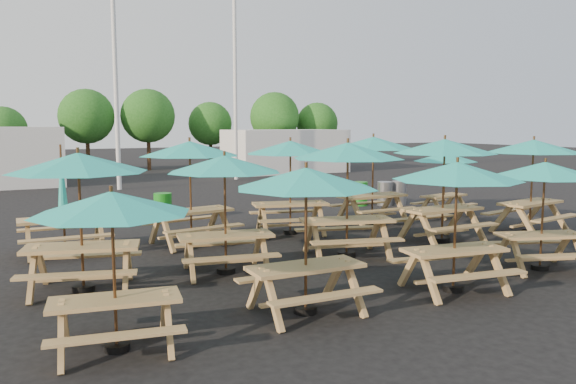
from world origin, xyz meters
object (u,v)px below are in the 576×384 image
picnic_unit_1 (78,170)px  picnic_unit_10 (445,152)px  picnic_unit_8 (290,152)px  picnic_unit_14 (445,160)px  picnic_unit_11 (373,147)px  picnic_unit_6 (457,178)px  waste_bin_2 (385,194)px  picnic_unit_7 (348,157)px  waste_bin_3 (399,193)px  picnic_unit_13 (533,151)px  picnic_unit_9 (545,175)px  picnic_unit_0 (112,211)px  waste_bin_0 (163,207)px  waste_bin_1 (360,194)px  picnic_unit_5 (190,154)px  picnic_unit_2 (63,209)px  picnic_unit_4 (225,170)px  picnic_unit_3 (306,185)px

picnic_unit_1 → picnic_unit_10: size_ratio=1.13×
picnic_unit_8 → picnic_unit_14: size_ratio=1.30×
picnic_unit_1 → picnic_unit_11: (8.51, 3.17, 0.11)m
picnic_unit_6 → waste_bin_2: picnic_unit_6 is taller
picnic_unit_7 → waste_bin_3: 8.83m
picnic_unit_10 → waste_bin_3: 6.90m
picnic_unit_13 → waste_bin_3: bearing=78.5°
picnic_unit_1 → waste_bin_2: 12.83m
waste_bin_2 → picnic_unit_9: bearing=-107.9°
picnic_unit_0 → picnic_unit_1: (-0.00, 2.93, 0.31)m
picnic_unit_9 → waste_bin_3: 9.48m
picnic_unit_6 → waste_bin_0: 9.90m
picnic_unit_14 → picnic_unit_13: bearing=-97.4°
picnic_unit_14 → waste_bin_1: (-0.96, 3.23, -1.36)m
picnic_unit_5 → waste_bin_1: size_ratio=3.21×
picnic_unit_2 → picnic_unit_11: picnic_unit_11 is taller
picnic_unit_14 → waste_bin_3: (0.44, 2.78, -1.36)m
picnic_unit_1 → picnic_unit_2: size_ratio=1.19×
picnic_unit_4 → waste_bin_0: 6.66m
waste_bin_0 → waste_bin_2: size_ratio=1.00×
picnic_unit_6 → picnic_unit_5: bearing=124.3°
picnic_unit_1 → picnic_unit_8: size_ratio=0.99×
picnic_unit_2 → picnic_unit_8: size_ratio=0.83×
picnic_unit_8 → picnic_unit_7: bearing=-77.7°
picnic_unit_3 → waste_bin_2: (8.31, 8.86, -1.56)m
picnic_unit_9 → picnic_unit_10: (0.13, 2.94, 0.34)m
picnic_unit_1 → picnic_unit_2: (0.05, 3.24, -1.12)m
waste_bin_1 → waste_bin_2: (0.81, -0.39, 0.00)m
picnic_unit_3 → picnic_unit_4: 2.80m
picnic_unit_5 → waste_bin_1: (7.47, 3.56, -1.78)m
waste_bin_3 → picnic_unit_3: bearing=-135.4°
picnic_unit_2 → waste_bin_3: bearing=14.7°
waste_bin_1 → picnic_unit_14: bearing=-73.4°
picnic_unit_0 → picnic_unit_10: (8.47, 3.15, 0.42)m
picnic_unit_7 → picnic_unit_14: bearing=44.5°
picnic_unit_1 → picnic_unit_7: picnic_unit_7 is taller
picnic_unit_2 → picnic_unit_5: 3.11m
picnic_unit_1 → picnic_unit_10: (8.47, 0.22, 0.11)m
picnic_unit_2 → waste_bin_1: size_ratio=2.88×
waste_bin_1 → picnic_unit_10: bearing=-107.0°
picnic_unit_0 → waste_bin_2: picnic_unit_0 is taller
picnic_unit_0 → picnic_unit_7: bearing=37.9°
picnic_unit_3 → picnic_unit_11: picnic_unit_11 is taller
picnic_unit_9 → picnic_unit_8: bearing=135.1°
picnic_unit_0 → picnic_unit_14: picnic_unit_0 is taller
picnic_unit_2 → waste_bin_0: size_ratio=2.88×
picnic_unit_4 → waste_bin_3: picnic_unit_4 is taller
picnic_unit_10 → picnic_unit_4: bearing=-178.1°
picnic_unit_3 → picnic_unit_9: 5.47m
picnic_unit_7 → picnic_unit_9: bearing=-28.4°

